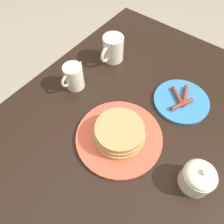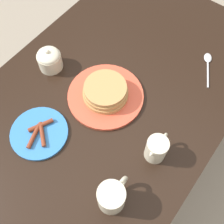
# 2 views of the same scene
# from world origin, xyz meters

# --- Properties ---
(ground_plane) EXTENTS (8.00, 8.00, 0.00)m
(ground_plane) POSITION_xyz_m (0.00, 0.00, 0.00)
(ground_plane) COLOR gray
(dining_table) EXTENTS (1.27, 0.80, 0.75)m
(dining_table) POSITION_xyz_m (0.00, 0.00, 0.62)
(dining_table) COLOR black
(dining_table) RESTS_ON ground_plane
(pancake_plate) EXTENTS (0.27, 0.27, 0.06)m
(pancake_plate) POSITION_xyz_m (-0.03, 0.01, 0.77)
(pancake_plate) COLOR #DB5138
(pancake_plate) RESTS_ON dining_table
(side_plate_bacon) EXTENTS (0.19, 0.19, 0.02)m
(side_plate_bacon) POSITION_xyz_m (-0.28, 0.09, 0.76)
(side_plate_bacon) COLOR #337AC6
(side_plate_bacon) RESTS_ON dining_table
(coffee_mug) EXTENTS (0.11, 0.08, 0.10)m
(coffee_mug) POSITION_xyz_m (-0.31, -0.23, 0.80)
(coffee_mug) COLOR beige
(coffee_mug) RESTS_ON dining_table
(creamer_pitcher) EXTENTS (0.11, 0.07, 0.10)m
(creamer_pitcher) POSITION_xyz_m (-0.11, -0.25, 0.80)
(creamer_pitcher) COLOR beige
(creamer_pitcher) RESTS_ON dining_table
(sugar_bowl) EXTENTS (0.09, 0.09, 0.09)m
(sugar_bowl) POSITION_xyz_m (-0.05, 0.25, 0.79)
(sugar_bowl) COLOR beige
(sugar_bowl) RESTS_ON dining_table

